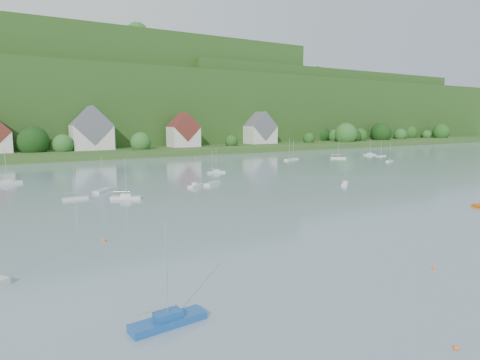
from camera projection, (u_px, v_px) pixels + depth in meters
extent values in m
cube|color=#254B1C|center=(75.00, 152.00, 180.04)|extent=(600.00, 60.00, 3.00)
cube|color=#1D3F14|center=(50.00, 112.00, 241.04)|extent=(620.00, 160.00, 40.00)
cube|color=#1D3F14|center=(69.00, 98.00, 240.74)|extent=(240.00, 130.00, 60.00)
cube|color=#1D3F14|center=(291.00, 111.00, 305.26)|extent=(200.00, 110.00, 48.00)
sphere|color=#1E4E17|center=(410.00, 133.00, 287.84)|extent=(10.24, 10.24, 10.24)
sphere|color=#296525|center=(346.00, 134.00, 234.50)|extent=(12.88, 12.88, 12.88)
sphere|color=black|center=(322.00, 135.00, 248.55)|extent=(10.46, 10.46, 10.46)
sphere|color=#1E4E17|center=(309.00, 139.00, 227.02)|extent=(6.45, 6.45, 6.45)
sphere|color=#296525|center=(427.00, 135.00, 287.14)|extent=(6.37, 6.37, 6.37)
sphere|color=black|center=(342.00, 134.00, 251.65)|extent=(10.68, 10.68, 10.68)
sphere|color=black|center=(381.00, 133.00, 258.30)|extent=(12.85, 12.85, 12.85)
sphere|color=#296525|center=(63.00, 145.00, 162.31)|extent=(8.19, 8.19, 8.19)
sphere|color=#296525|center=(348.00, 135.00, 249.56)|extent=(10.50, 10.50, 10.50)
sphere|color=black|center=(355.00, 136.00, 243.91)|extent=(8.05, 8.05, 8.05)
sphere|color=#296525|center=(182.00, 137.00, 196.40)|extent=(12.16, 12.16, 12.16)
sphere|color=#296525|center=(141.00, 142.00, 174.10)|extent=(8.73, 8.73, 8.73)
sphere|color=#1E4E17|center=(401.00, 135.00, 270.23)|extent=(7.74, 7.74, 7.74)
sphere|color=#1E4E17|center=(360.00, 136.00, 248.62)|extent=(8.84, 8.84, 8.84)
sphere|color=#1E4E17|center=(441.00, 132.00, 286.04)|extent=(11.28, 11.28, 11.28)
sphere|color=#1E4E17|center=(231.00, 141.00, 198.55)|extent=(6.24, 6.24, 6.24)
sphere|color=black|center=(255.00, 138.00, 220.35)|extent=(8.16, 8.16, 8.16)
sphere|color=#296525|center=(335.00, 136.00, 246.66)|extent=(8.09, 8.09, 8.09)
sphere|color=#296525|center=(400.00, 135.00, 269.06)|extent=(8.14, 8.14, 8.14)
sphere|color=black|center=(33.00, 142.00, 159.04)|extent=(11.92, 11.92, 11.92)
sphere|color=#1E4E17|center=(125.00, 41.00, 238.44)|extent=(12.83, 12.83, 12.83)
sphere|color=#1E4E17|center=(47.00, 41.00, 239.78)|extent=(12.73, 12.73, 12.73)
sphere|color=#1E4E17|center=(202.00, 45.00, 251.92)|extent=(11.50, 11.50, 11.50)
sphere|color=#1E4E17|center=(149.00, 48.00, 266.05)|extent=(14.65, 14.65, 14.65)
sphere|color=#296525|center=(137.00, 34.00, 218.19)|extent=(11.95, 11.95, 11.95)
sphere|color=#1E4E17|center=(257.00, 50.00, 265.27)|extent=(9.76, 9.76, 9.76)
sphere|color=black|center=(45.00, 30.00, 206.72)|extent=(8.21, 8.21, 8.21)
sphere|color=#296525|center=(0.00, 33.00, 216.96)|extent=(12.24, 12.24, 12.24)
sphere|color=#296525|center=(247.00, 50.00, 266.51)|extent=(9.00, 9.00, 9.00)
sphere|color=#1E4E17|center=(217.00, 52.00, 272.39)|extent=(8.03, 8.03, 8.03)
sphere|color=#296525|center=(306.00, 76.00, 312.86)|extent=(9.52, 9.52, 9.52)
sphere|color=#296525|center=(359.00, 80.00, 342.26)|extent=(9.12, 9.12, 9.12)
sphere|color=#296525|center=(216.00, 69.00, 273.98)|extent=(14.97, 14.97, 14.97)
sphere|color=black|center=(317.00, 72.00, 280.42)|extent=(7.52, 7.52, 7.52)
sphere|color=#1E4E17|center=(188.00, 68.00, 260.85)|extent=(9.78, 9.78, 9.78)
sphere|color=#1E4E17|center=(244.00, 71.00, 280.74)|extent=(12.02, 12.02, 12.02)
sphere|color=black|center=(282.00, 70.00, 274.17)|extent=(11.57, 11.57, 11.57)
sphere|color=#1E4E17|center=(275.00, 66.00, 254.99)|extent=(12.65, 12.65, 12.65)
sphere|color=#296525|center=(295.00, 70.00, 270.17)|extent=(8.28, 8.28, 8.28)
sphere|color=black|center=(292.00, 77.00, 313.55)|extent=(7.47, 7.47, 7.47)
sphere|color=#296525|center=(223.00, 68.00, 263.99)|extent=(9.48, 9.48, 9.48)
sphere|color=black|center=(308.00, 87.00, 331.22)|extent=(8.43, 8.43, 8.43)
sphere|color=black|center=(324.00, 83.00, 304.82)|extent=(13.54, 13.54, 13.54)
sphere|color=black|center=(245.00, 79.00, 279.01)|extent=(15.08, 15.08, 15.08)
sphere|color=#296525|center=(220.00, 80.00, 287.06)|extent=(15.99, 15.99, 15.99)
sphere|color=black|center=(41.00, 70.00, 233.52)|extent=(15.72, 15.72, 15.72)
sphere|color=#296525|center=(311.00, 89.00, 371.52)|extent=(14.17, 14.17, 14.17)
sphere|color=#1E4E17|center=(70.00, 73.00, 237.44)|extent=(10.54, 10.54, 10.54)
sphere|color=black|center=(383.00, 84.00, 321.72)|extent=(14.14, 14.14, 14.14)
cube|color=silver|center=(92.00, 137.00, 171.48)|extent=(16.00, 11.00, 10.00)
cube|color=slate|center=(91.00, 125.00, 170.76)|extent=(16.00, 11.44, 16.00)
cube|color=silver|center=(184.00, 137.00, 190.22)|extent=(13.00, 10.00, 9.00)
cube|color=maroon|center=(183.00, 127.00, 189.57)|extent=(13.00, 10.40, 13.00)
cube|color=silver|center=(260.00, 135.00, 216.53)|extent=(15.00, 10.00, 9.00)
cube|color=slate|center=(260.00, 126.00, 215.89)|extent=(15.00, 10.40, 15.00)
cube|color=#1A4D98|center=(168.00, 322.00, 30.95)|extent=(5.93, 2.10, 0.58)
cube|color=#1A4D98|center=(168.00, 315.00, 30.87)|extent=(2.12, 1.30, 0.50)
cylinder|color=silver|center=(167.00, 271.00, 30.38)|extent=(0.10, 0.10, 7.27)
cylinder|color=silver|center=(157.00, 310.00, 30.27)|extent=(3.20, 0.34, 0.08)
sphere|color=orange|center=(456.00, 350.00, 27.70)|extent=(0.38, 0.38, 0.38)
sphere|color=orange|center=(434.00, 269.00, 42.77)|extent=(0.41, 0.41, 0.41)
sphere|color=orange|center=(104.00, 241.00, 52.39)|extent=(0.50, 0.50, 0.50)
cube|color=silver|center=(370.00, 155.00, 179.98)|extent=(5.87, 2.34, 0.57)
cube|color=silver|center=(370.00, 153.00, 179.91)|extent=(2.13, 1.38, 0.50)
cylinder|color=silver|center=(370.00, 146.00, 179.43)|extent=(0.10, 0.10, 7.14)
cylinder|color=silver|center=(368.00, 152.00, 179.48)|extent=(3.12, 0.50, 0.08)
cube|color=silver|center=(212.00, 183.00, 98.52)|extent=(5.75, 4.88, 0.59)
cylinder|color=silver|center=(212.00, 166.00, 97.94)|extent=(0.10, 0.10, 7.42)
cylinder|color=silver|center=(211.00, 179.00, 97.53)|extent=(2.66, 2.01, 0.08)
cube|color=silver|center=(381.00, 156.00, 174.40)|extent=(4.83, 1.64, 0.48)
cylinder|color=silver|center=(381.00, 148.00, 173.94)|extent=(0.10, 0.10, 5.95)
cylinder|color=silver|center=(380.00, 153.00, 173.91)|extent=(2.62, 0.25, 0.08)
cube|color=silver|center=(7.00, 183.00, 98.90)|extent=(6.69, 3.22, 0.65)
cube|color=silver|center=(7.00, 181.00, 98.81)|extent=(2.49, 1.74, 0.50)
cylinder|color=silver|center=(5.00, 165.00, 98.27)|extent=(0.10, 0.10, 8.06)
cylinder|color=silver|center=(2.00, 178.00, 98.06)|extent=(3.47, 0.88, 0.08)
cube|color=silver|center=(289.00, 159.00, 158.00)|extent=(6.14, 4.63, 0.61)
cylinder|color=silver|center=(289.00, 149.00, 157.41)|extent=(0.10, 0.10, 7.67)
cylinder|color=silver|center=(288.00, 156.00, 157.03)|extent=(2.93, 1.80, 0.08)
cube|color=silver|center=(345.00, 184.00, 97.95)|extent=(4.49, 3.95, 0.47)
cube|color=silver|center=(345.00, 182.00, 97.88)|extent=(1.86, 1.74, 0.50)
cylinder|color=silver|center=(346.00, 171.00, 97.49)|extent=(0.10, 0.10, 5.86)
cylinder|color=silver|center=(345.00, 180.00, 97.13)|extent=(2.07, 1.67, 0.08)
cube|color=silver|center=(75.00, 198.00, 79.86)|extent=(4.68, 1.44, 0.46)
cylinder|color=silver|center=(74.00, 182.00, 79.41)|extent=(0.10, 0.10, 5.81)
cylinder|color=silver|center=(71.00, 193.00, 79.33)|extent=(2.56, 0.16, 0.08)
cube|color=silver|center=(103.00, 191.00, 88.43)|extent=(4.93, 5.17, 0.56)
cylinder|color=silver|center=(102.00, 173.00, 87.89)|extent=(0.10, 0.10, 6.98)
cylinder|color=silver|center=(100.00, 186.00, 87.44)|extent=(2.13, 2.32, 0.08)
cube|color=silver|center=(196.00, 186.00, 95.36)|extent=(4.95, 4.25, 0.51)
cube|color=silver|center=(196.00, 183.00, 95.28)|extent=(2.04, 1.89, 0.50)
cylinder|color=silver|center=(195.00, 171.00, 94.86)|extent=(0.10, 0.10, 6.41)
cylinder|color=silver|center=(194.00, 181.00, 94.48)|extent=(2.29, 1.77, 0.08)
cube|color=silver|center=(126.00, 198.00, 80.27)|extent=(5.86, 4.43, 0.59)
cube|color=silver|center=(126.00, 195.00, 80.19)|extent=(2.35, 2.04, 0.50)
cylinder|color=silver|center=(125.00, 177.00, 79.70)|extent=(0.10, 0.10, 7.32)
cylinder|color=silver|center=(121.00, 192.00, 80.10)|extent=(2.80, 1.73, 0.08)
cube|color=silver|center=(293.00, 159.00, 160.07)|extent=(5.91, 3.25, 0.57)
cylinder|color=silver|center=(293.00, 149.00, 159.52)|extent=(0.10, 0.10, 7.12)
cylinder|color=silver|center=(292.00, 156.00, 159.27)|extent=(3.01, 1.03, 0.08)
cube|color=silver|center=(338.00, 158.00, 164.63)|extent=(5.52, 5.37, 0.60)
cylinder|color=silver|center=(339.00, 148.00, 164.05)|extent=(0.10, 0.10, 7.52)
cylinder|color=silver|center=(336.00, 155.00, 164.65)|extent=(2.45, 2.34, 0.08)
cube|color=silver|center=(216.00, 172.00, 119.73)|extent=(5.32, 2.05, 0.52)
cube|color=silver|center=(216.00, 170.00, 119.65)|extent=(1.92, 1.22, 0.50)
cylinder|color=silver|center=(216.00, 160.00, 119.22)|extent=(0.10, 0.10, 6.48)
cylinder|color=silver|center=(214.00, 168.00, 119.24)|extent=(2.84, 0.41, 0.08)
cube|color=silver|center=(389.00, 161.00, 153.09)|extent=(5.13, 3.35, 0.50)
cylinder|color=silver|center=(390.00, 152.00, 152.61)|extent=(0.10, 0.10, 6.25)
cylinder|color=silver|center=(389.00, 158.00, 152.31)|extent=(2.53, 1.22, 0.08)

